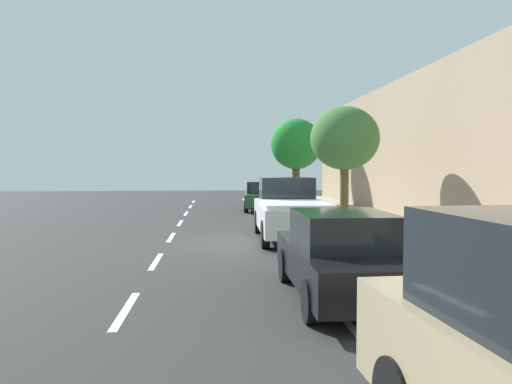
{
  "coord_description": "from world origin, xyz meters",
  "views": [
    {
      "loc": [
        -1.25,
        -15.33,
        2.32
      ],
      "look_at": [
        0.37,
        4.98,
        1.28
      ],
      "focal_mm": 35.57,
      "sensor_mm": 36.0,
      "label": 1
    }
  ],
  "objects_px": {
    "parked_pickup_white_mid": "(289,211)",
    "street_tree_far_end": "(296,145)",
    "parked_sedan_black_second": "(342,256)",
    "parked_sedan_green_far": "(262,196)",
    "bicycle_at_curb": "(284,211)",
    "cyclist_with_backpack": "(291,196)",
    "street_tree_mid_block": "(345,139)"
  },
  "relations": [
    {
      "from": "cyclist_with_backpack",
      "to": "street_tree_far_end",
      "type": "bearing_deg",
      "value": 79.37
    },
    {
      "from": "street_tree_mid_block",
      "to": "street_tree_far_end",
      "type": "xyz_separation_m",
      "value": [
        0.0,
        11.24,
        0.28
      ]
    },
    {
      "from": "cyclist_with_backpack",
      "to": "street_tree_far_end",
      "type": "height_order",
      "value": "street_tree_far_end"
    },
    {
      "from": "cyclist_with_backpack",
      "to": "street_tree_far_end",
      "type": "relative_size",
      "value": 0.35
    },
    {
      "from": "bicycle_at_curb",
      "to": "street_tree_far_end",
      "type": "distance_m",
      "value": 8.59
    },
    {
      "from": "parked_sedan_black_second",
      "to": "parked_sedan_green_far",
      "type": "relative_size",
      "value": 0.98
    },
    {
      "from": "bicycle_at_curb",
      "to": "cyclist_with_backpack",
      "type": "bearing_deg",
      "value": -63.1
    },
    {
      "from": "street_tree_far_end",
      "to": "cyclist_with_backpack",
      "type": "bearing_deg",
      "value": -100.63
    },
    {
      "from": "parked_sedan_black_second",
      "to": "bicycle_at_curb",
      "type": "height_order",
      "value": "parked_sedan_black_second"
    },
    {
      "from": "cyclist_with_backpack",
      "to": "street_tree_mid_block",
      "type": "xyz_separation_m",
      "value": [
        1.54,
        -3.03,
        2.27
      ]
    },
    {
      "from": "bicycle_at_curb",
      "to": "street_tree_far_end",
      "type": "bearing_deg",
      "value": 77.21
    },
    {
      "from": "parked_sedan_black_second",
      "to": "parked_sedan_green_far",
      "type": "height_order",
      "value": "same"
    },
    {
      "from": "bicycle_at_curb",
      "to": "street_tree_mid_block",
      "type": "bearing_deg",
      "value": -63.08
    },
    {
      "from": "street_tree_far_end",
      "to": "parked_pickup_white_mid",
      "type": "bearing_deg",
      "value": -99.91
    },
    {
      "from": "bicycle_at_curb",
      "to": "street_tree_far_end",
      "type": "height_order",
      "value": "street_tree_far_end"
    },
    {
      "from": "parked_sedan_black_second",
      "to": "bicycle_at_curb",
      "type": "xyz_separation_m",
      "value": [
        0.74,
        13.07,
        -0.37
      ]
    },
    {
      "from": "cyclist_with_backpack",
      "to": "bicycle_at_curb",
      "type": "bearing_deg",
      "value": 116.9
    },
    {
      "from": "parked_pickup_white_mid",
      "to": "street_tree_far_end",
      "type": "height_order",
      "value": "street_tree_far_end"
    },
    {
      "from": "parked_sedan_black_second",
      "to": "street_tree_far_end",
      "type": "height_order",
      "value": "street_tree_far_end"
    },
    {
      "from": "cyclist_with_backpack",
      "to": "street_tree_mid_block",
      "type": "distance_m",
      "value": 4.09
    },
    {
      "from": "bicycle_at_curb",
      "to": "parked_pickup_white_mid",
      "type": "bearing_deg",
      "value": -96.02
    },
    {
      "from": "parked_sedan_green_far",
      "to": "street_tree_mid_block",
      "type": "height_order",
      "value": "street_tree_mid_block"
    },
    {
      "from": "parked_sedan_green_far",
      "to": "street_tree_far_end",
      "type": "bearing_deg",
      "value": 52.21
    },
    {
      "from": "bicycle_at_curb",
      "to": "street_tree_far_end",
      "type": "xyz_separation_m",
      "value": [
        1.76,
        7.77,
        3.21
      ]
    },
    {
      "from": "street_tree_mid_block",
      "to": "cyclist_with_backpack",
      "type": "bearing_deg",
      "value": 116.92
    },
    {
      "from": "parked_sedan_green_far",
      "to": "cyclist_with_backpack",
      "type": "height_order",
      "value": "cyclist_with_backpack"
    },
    {
      "from": "parked_sedan_black_second",
      "to": "parked_sedan_green_far",
      "type": "distance_m",
      "value": 17.89
    },
    {
      "from": "parked_sedan_black_second",
      "to": "parked_pickup_white_mid",
      "type": "distance_m",
      "value": 7.22
    },
    {
      "from": "bicycle_at_curb",
      "to": "cyclist_with_backpack",
      "type": "relative_size",
      "value": 0.8
    },
    {
      "from": "parked_pickup_white_mid",
      "to": "street_tree_far_end",
      "type": "distance_m",
      "value": 14.09
    },
    {
      "from": "bicycle_at_curb",
      "to": "street_tree_mid_block",
      "type": "relative_size",
      "value": 0.31
    },
    {
      "from": "parked_sedan_green_far",
      "to": "street_tree_mid_block",
      "type": "distance_m",
      "value": 8.97
    }
  ]
}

